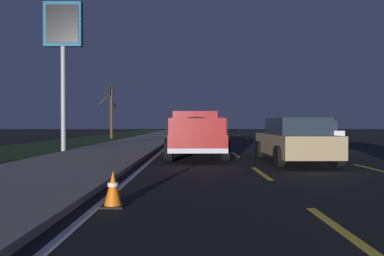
% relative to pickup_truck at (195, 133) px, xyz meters
% --- Properties ---
extents(ground, '(144.00, 144.00, 0.00)m').
position_rel_pickup_truck_xyz_m(ground, '(13.03, -3.50, -0.98)').
color(ground, black).
extents(sidewalk_shoulder, '(108.00, 4.00, 0.12)m').
position_rel_pickup_truck_xyz_m(sidewalk_shoulder, '(13.03, 3.95, -0.92)').
color(sidewalk_shoulder, gray).
rests_on(sidewalk_shoulder, ground).
extents(grass_verge, '(108.00, 6.00, 0.01)m').
position_rel_pickup_truck_xyz_m(grass_verge, '(13.03, 8.95, -0.98)').
color(grass_verge, '#1E3819').
rests_on(grass_verge, ground).
extents(lane_markings, '(109.00, 7.04, 0.01)m').
position_rel_pickup_truck_xyz_m(lane_markings, '(16.89, -0.49, -0.98)').
color(lane_markings, yellow).
rests_on(lane_markings, ground).
extents(pickup_truck, '(5.47, 2.36, 1.87)m').
position_rel_pickup_truck_xyz_m(pickup_truck, '(0.00, 0.00, 0.00)').
color(pickup_truck, maroon).
rests_on(pickup_truck, ground).
extents(sedan_tan, '(4.42, 2.05, 1.54)m').
position_rel_pickup_truck_xyz_m(sedan_tan, '(-2.15, -3.41, -0.20)').
color(sedan_tan, '#9E845B').
rests_on(sedan_tan, ground).
extents(sedan_white, '(4.40, 2.03, 1.54)m').
position_rel_pickup_truck_xyz_m(sedan_white, '(6.63, -7.14, -0.20)').
color(sedan_white, silver).
rests_on(sedan_white, ground).
extents(gas_price_sign, '(0.27, 1.90, 7.37)m').
position_rel_pickup_truck_xyz_m(gas_price_sign, '(3.10, 6.51, 4.58)').
color(gas_price_sign, '#99999E').
rests_on(gas_price_sign, ground).
extents(bare_tree_far, '(2.15, 1.42, 5.21)m').
position_rel_pickup_truck_xyz_m(bare_tree_far, '(18.86, 7.80, 1.67)').
color(bare_tree_far, '#423323').
rests_on(bare_tree_far, ground).
extents(traffic_cone_near, '(0.36, 0.36, 0.58)m').
position_rel_pickup_truck_xyz_m(traffic_cone_near, '(-8.64, 1.39, -0.70)').
color(traffic_cone_near, black).
rests_on(traffic_cone_near, ground).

